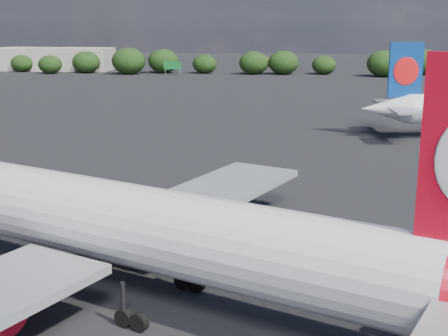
# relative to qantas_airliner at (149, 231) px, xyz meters

# --- Properties ---
(ground) EXTENTS (500.00, 500.00, 0.00)m
(ground) POSITION_rel_qantas_airliner_xyz_m (-11.77, 54.82, -5.29)
(ground) COLOR black
(ground) RESTS_ON ground
(qantas_airliner) EXTENTS (50.40, 48.60, 17.36)m
(qantas_airliner) POSITION_rel_qantas_airliner_xyz_m (0.00, 0.00, 0.00)
(qantas_airliner) COLOR white
(qantas_airliner) RESTS_ON ground
(terminal_building) EXTENTS (42.00, 16.00, 8.00)m
(terminal_building) POSITION_rel_qantas_airliner_xyz_m (-76.77, 186.82, -1.29)
(terminal_building) COLOR #9E9688
(terminal_building) RESTS_ON ground
(highway_sign) EXTENTS (6.00, 0.30, 4.50)m
(highway_sign) POSITION_rel_qantas_airliner_xyz_m (-29.77, 170.82, -2.16)
(highway_sign) COLOR #136227
(highway_sign) RESTS_ON ground
(billboard_yellow) EXTENTS (5.00, 0.30, 5.50)m
(billboard_yellow) POSITION_rel_qantas_airliner_xyz_m (0.23, 176.82, -1.42)
(billboard_yellow) COLOR gold
(billboard_yellow) RESTS_ON ground
(horizon_treeline) EXTENTS (204.74, 17.00, 9.07)m
(horizon_treeline) POSITION_rel_qantas_airliner_xyz_m (-0.97, 175.42, -1.26)
(horizon_treeline) COLOR black
(horizon_treeline) RESTS_ON ground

